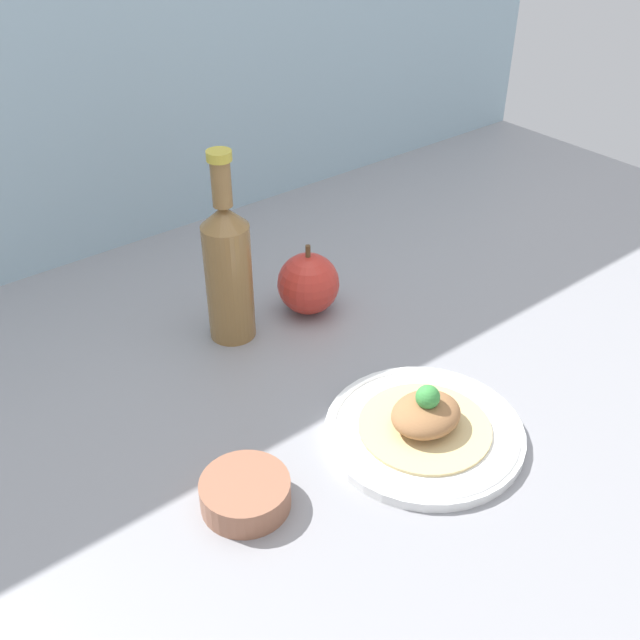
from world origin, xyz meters
The scene contains 6 objects.
ground_plane centered at (0.00, 0.00, -2.00)cm, with size 180.00×110.00×4.00cm, color gray.
plate centered at (-0.86, -12.32, 0.79)cm, with size 23.28×23.28×1.50cm.
plated_food centered at (-0.86, -12.32, 3.03)cm, with size 15.51×15.51×6.17cm.
cider_bottle centered at (-6.92, 19.08, 10.66)cm, with size 6.36×6.36×26.90cm.
apple centered at (5.03, 17.26, 4.49)cm, with size 8.96×8.96×10.68cm.
dipping_bowl centered at (-22.93, -7.95, 1.64)cm, with size 9.58×9.58×3.28cm.
Camera 1 is at (-50.59, -55.15, 60.92)cm, focal length 42.00 mm.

